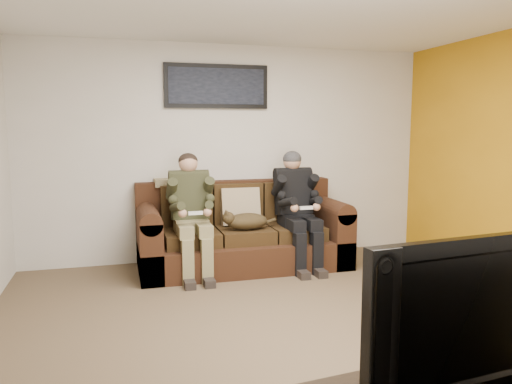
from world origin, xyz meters
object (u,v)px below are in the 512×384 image
object	(u,v)px
cat	(245,221)
sofa	(241,234)
person_right	(297,202)
framed_poster	(217,86)
television	(464,307)
person_left	(191,206)

from	to	relation	value
cat	sofa	bearing A→B (deg)	86.25
sofa	cat	bearing A→B (deg)	-93.75
person_right	framed_poster	xyz separation A→B (m)	(-0.81, 0.58, 1.34)
framed_poster	sofa	bearing A→B (deg)	-62.31
person_right	framed_poster	distance (m)	1.67
person_right	cat	distance (m)	0.66
person_right	cat	bearing A→B (deg)	-174.34
person_right	framed_poster	size ratio (longest dim) A/B	1.07
person_right	television	xyz separation A→B (m)	(-0.55, -3.59, 0.07)
sofa	television	distance (m)	3.81
sofa	person_left	xyz separation A→B (m)	(-0.61, -0.20, 0.39)
person_left	television	size ratio (longest dim) A/B	1.11
framed_poster	cat	bearing A→B (deg)	-74.13
sofa	television	world-z (taller)	television
person_left	cat	distance (m)	0.63
person_left	cat	bearing A→B (deg)	-5.95
sofa	person_right	xyz separation A→B (m)	(0.61, -0.20, 0.39)
sofa	television	bearing A→B (deg)	-89.03
sofa	person_right	size ratio (longest dim) A/B	1.77
person_left	cat	xyz separation A→B (m)	(0.60, -0.06, -0.18)
cat	person_right	bearing A→B (deg)	5.66
television	cat	bearing A→B (deg)	85.08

